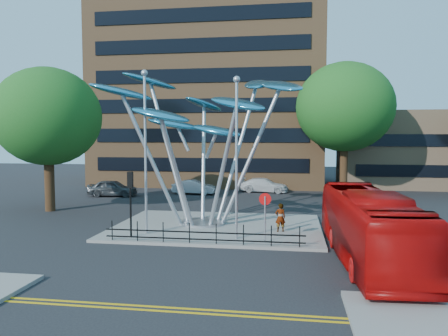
% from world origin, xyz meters
% --- Properties ---
extents(ground, '(120.00, 120.00, 0.00)m').
position_xyz_m(ground, '(0.00, 0.00, 0.00)').
color(ground, black).
rests_on(ground, ground).
extents(traffic_island, '(12.00, 9.00, 0.15)m').
position_xyz_m(traffic_island, '(-1.00, 6.00, 0.07)').
color(traffic_island, slate).
rests_on(traffic_island, ground).
extents(double_yellow_near, '(40.00, 0.12, 0.01)m').
position_xyz_m(double_yellow_near, '(0.00, -6.00, 0.01)').
color(double_yellow_near, gold).
rests_on(double_yellow_near, ground).
extents(double_yellow_far, '(40.00, 0.12, 0.01)m').
position_xyz_m(double_yellow_far, '(0.00, -6.30, 0.01)').
color(double_yellow_far, gold).
rests_on(double_yellow_far, ground).
extents(brick_tower, '(25.00, 15.00, 30.00)m').
position_xyz_m(brick_tower, '(-6.00, 32.00, 15.00)').
color(brick_tower, brown).
rests_on(brick_tower, ground).
extents(low_building_near, '(15.00, 8.00, 8.00)m').
position_xyz_m(low_building_near, '(16.00, 30.00, 4.00)').
color(low_building_near, tan).
rests_on(low_building_near, ground).
extents(tree_right, '(8.80, 8.80, 12.11)m').
position_xyz_m(tree_right, '(8.00, 22.00, 8.04)').
color(tree_right, black).
rests_on(tree_right, ground).
extents(tree_left, '(7.60, 7.60, 10.32)m').
position_xyz_m(tree_left, '(-14.00, 10.00, 6.79)').
color(tree_left, black).
rests_on(tree_left, ground).
extents(leaf_sculpture, '(12.72, 9.54, 9.51)m').
position_xyz_m(leaf_sculpture, '(-2.07, 6.68, 6.87)').
color(leaf_sculpture, '#9EA0A5').
rests_on(leaf_sculpture, traffic_island).
extents(street_lamp_left, '(0.36, 0.36, 8.80)m').
position_xyz_m(street_lamp_left, '(-4.50, 3.50, 5.36)').
color(street_lamp_left, '#9EA0A5').
rests_on(street_lamp_left, traffic_island).
extents(street_lamp_right, '(0.36, 0.36, 8.30)m').
position_xyz_m(street_lamp_right, '(0.50, 3.00, 5.09)').
color(street_lamp_right, '#9EA0A5').
rests_on(street_lamp_right, traffic_island).
extents(traffic_light_island, '(0.28, 0.18, 3.42)m').
position_xyz_m(traffic_light_island, '(-5.00, 2.50, 2.61)').
color(traffic_light_island, black).
rests_on(traffic_light_island, traffic_island).
extents(no_entry_sign_island, '(0.60, 0.10, 2.45)m').
position_xyz_m(no_entry_sign_island, '(2.00, 2.52, 1.82)').
color(no_entry_sign_island, '#9EA0A5').
rests_on(no_entry_sign_island, traffic_island).
extents(pedestrian_railing_front, '(10.00, 0.06, 1.00)m').
position_xyz_m(pedestrian_railing_front, '(-1.00, 1.70, 0.55)').
color(pedestrian_railing_front, black).
rests_on(pedestrian_railing_front, traffic_island).
extents(red_bus, '(3.21, 11.16, 3.07)m').
position_xyz_m(red_bus, '(6.60, 0.31, 1.54)').
color(red_bus, '#B10908').
rests_on(red_bus, ground).
extents(pedestrian, '(0.64, 0.50, 1.58)m').
position_xyz_m(pedestrian, '(2.70, 4.97, 0.94)').
color(pedestrian, gray).
rests_on(pedestrian, traffic_island).
extents(parked_car_left, '(4.56, 2.25, 1.50)m').
position_xyz_m(parked_car_left, '(-12.64, 18.00, 0.75)').
color(parked_car_left, '#45494E').
rests_on(parked_car_left, ground).
extents(parked_car_mid, '(4.10, 1.59, 1.33)m').
position_xyz_m(parked_car_mid, '(-5.67, 20.48, 0.67)').
color(parked_car_mid, '#ACAEB4').
rests_on(parked_car_mid, ground).
extents(parked_car_right, '(4.82, 2.39, 1.35)m').
position_xyz_m(parked_car_right, '(0.69, 23.00, 0.67)').
color(parked_car_right, silver).
rests_on(parked_car_right, ground).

